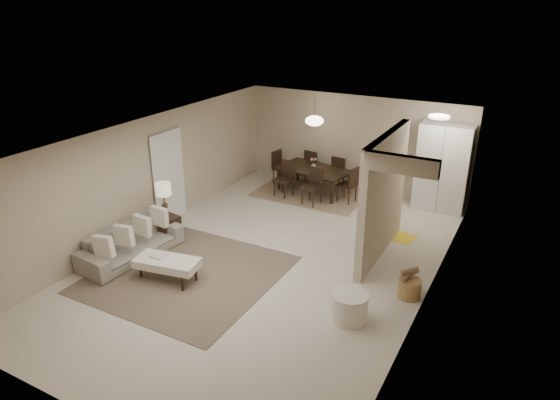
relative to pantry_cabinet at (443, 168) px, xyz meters
The scene contains 22 objects.
floor 4.88m from the pantry_cabinet, 119.52° to the right, with size 9.00×9.00×0.00m, color beige.
ceiling 4.98m from the pantry_cabinet, 119.52° to the right, with size 9.00×9.00×0.00m, color white.
back_wall 2.38m from the pantry_cabinet, behind, with size 6.00×6.00×0.00m, color tan.
left_wall 6.77m from the pantry_cabinet, 142.20° to the right, with size 9.00×9.00×0.00m, color tan.
right_wall 4.21m from the pantry_cabinet, 81.10° to the right, with size 9.00×9.00×0.00m, color tan.
partition 2.96m from the pantry_cabinet, 100.74° to the right, with size 0.15×2.50×2.50m, color tan.
doorway 6.40m from the pantry_cabinet, 146.29° to the right, with size 0.04×0.90×2.04m, color black.
pantry_cabinet is the anchor object (origin of this frame).
flush_light 1.70m from the pantry_cabinet, 93.01° to the right, with size 0.44×0.44×0.05m, color white.
living_rug 6.46m from the pantry_cabinet, 122.59° to the right, with size 3.20×3.20×0.01m, color brown.
sofa 7.24m from the pantry_cabinet, 131.77° to the right, with size 0.82×2.09×0.61m, color gray.
ottoman_bench 6.78m from the pantry_cabinet, 122.64° to the right, with size 1.24×0.73×0.42m.
side_table 6.51m from the pantry_cabinet, 137.35° to the right, with size 0.45×0.45×0.50m, color black.
table_lamp 6.46m from the pantry_cabinet, 137.35° to the right, with size 0.32×0.32×0.76m.
round_pouf 5.32m from the pantry_cabinet, 93.03° to the right, with size 0.60×0.60×0.47m, color #EFE5D0.
wicker_basket 4.26m from the pantry_cabinet, 84.49° to the right, with size 0.39×0.39×0.33m, color olive.
dining_rug 3.35m from the pantry_cabinet, behind, with size 2.80×2.10×0.01m, color #8D7257.
dining_table 3.26m from the pantry_cabinet, behind, with size 1.86×1.04×0.66m, color black.
dining_chairs 3.24m from the pantry_cabinet, behind, with size 2.51×1.99×0.92m.
vase 3.20m from the pantry_cabinet, behind, with size 0.15×0.15×0.16m, color silver.
yellow_mat 2.24m from the pantry_cabinet, 104.58° to the right, with size 0.85×0.52×0.01m, color yellow.
pendant_light 3.30m from the pantry_cabinet, behind, with size 0.46×0.46×0.71m.
Camera 1 is at (4.28, -7.51, 4.83)m, focal length 32.00 mm.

